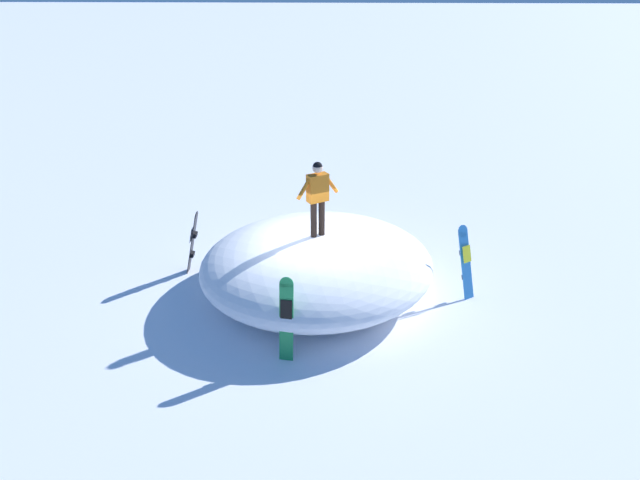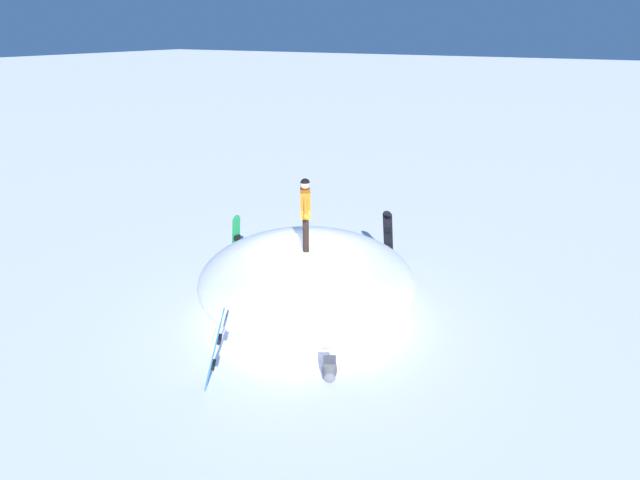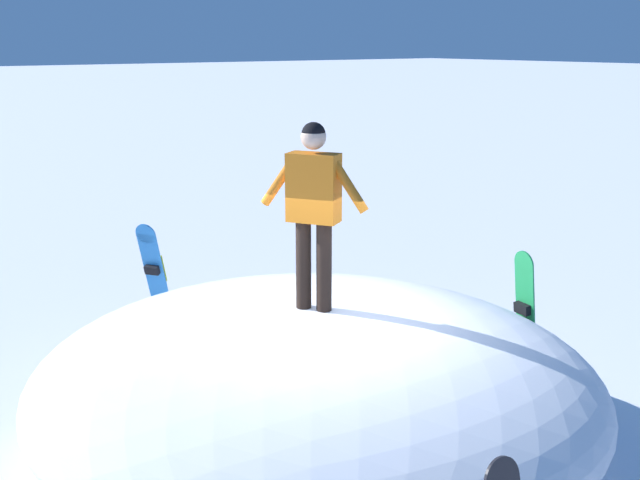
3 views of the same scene
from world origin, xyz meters
name	(u,v)px [view 2 (image 2 of 3)]	position (x,y,z in m)	size (l,w,h in m)	color
ground	(304,299)	(0.00, 0.00, 0.00)	(240.00, 240.00, 0.00)	white
snow_mound	(307,277)	(-0.15, -0.18, 0.73)	(5.35, 5.10, 1.46)	white
snowboarder_standing	(305,208)	(-0.16, -0.17, 2.47)	(0.92, 0.61, 1.70)	black
snowboard_primary_upright	(236,243)	(0.32, 2.28, 0.89)	(0.30, 0.27, 1.72)	#1E8C47
snowboard_secondary_upright	(215,348)	(-3.50, -0.22, 0.86)	(0.50, 0.56, 1.67)	#2672BF
snowboard_tertiary_upright	(388,235)	(2.91, -1.03, 0.84)	(0.39, 0.28, 1.62)	black
backpack_near	(330,370)	(-2.36, -1.96, 0.24)	(0.54, 0.43, 0.48)	#4C4C51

